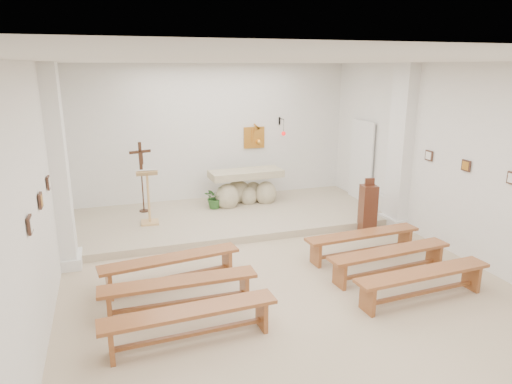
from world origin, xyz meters
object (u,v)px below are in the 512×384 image
object	(u,v)px
bench_left_third	(190,318)
bench_left_front	(171,264)
bench_left_second	(179,288)
altar	(245,189)
bench_right_front	(363,239)
bench_right_second	(390,257)
lectern	(148,196)
crucifix_stand	(141,172)
donation_pedestal	(368,208)
bench_right_third	(423,279)

from	to	relation	value
bench_left_third	bench_left_front	bearing A→B (deg)	87.55
bench_left_second	altar	bearing A→B (deg)	62.38
bench_right_front	bench_right_second	world-z (taller)	same
lectern	bench_right_second	world-z (taller)	lectern
altar	bench_left_front	distance (m)	4.21
crucifix_stand	bench_left_front	world-z (taller)	crucifix_stand
bench_right_front	donation_pedestal	bearing A→B (deg)	51.65
lectern	bench_left_front	bearing A→B (deg)	-84.29
bench_left_second	bench_left_third	distance (m)	0.86
lectern	bench_left_third	world-z (taller)	lectern
bench_left_front	lectern	bearing A→B (deg)	83.88
bench_right_second	crucifix_stand	bearing A→B (deg)	124.61
lectern	bench_left_second	size ratio (longest dim) A/B	0.55
lectern	donation_pedestal	xyz separation A→B (m)	(4.41, -1.53, -0.24)
altar	bench_left_third	xyz separation A→B (m)	(-2.32, -5.22, -0.14)
bench_right_third	bench_right_second	bearing A→B (deg)	86.95
bench_right_second	bench_right_third	distance (m)	0.86
altar	bench_right_front	bearing A→B (deg)	-73.61
donation_pedestal	bench_left_front	distance (m)	4.50
lectern	bench_left_front	distance (m)	2.73
bench_left_front	crucifix_stand	bearing A→B (deg)	84.22
bench_left_third	bench_right_third	xyz separation A→B (m)	(3.52, 0.00, 0.00)
crucifix_stand	bench_left_third	size ratio (longest dim) A/B	0.72
bench_left_second	bench_right_second	size ratio (longest dim) A/B	0.99
altar	bench_right_second	world-z (taller)	altar
bench_right_front	bench_left_second	size ratio (longest dim) A/B	1.01
bench_left_third	bench_right_third	world-z (taller)	same
altar	bench_right_third	world-z (taller)	altar
bench_left_second	bench_left_third	world-z (taller)	same
bench_left_front	bench_left_second	size ratio (longest dim) A/B	1.01
bench_left_third	lectern	bearing A→B (deg)	88.49
bench_right_second	bench_right_third	world-z (taller)	same
bench_left_third	bench_right_third	bearing A→B (deg)	-2.45
bench_right_front	bench_right_third	size ratio (longest dim) A/B	1.00
altar	bench_right_third	size ratio (longest dim) A/B	0.79
bench_right_front	lectern	bearing A→B (deg)	139.69
lectern	bench_left_front	world-z (taller)	lectern
crucifix_stand	bench_left_second	size ratio (longest dim) A/B	0.72
bench_left_third	bench_right_third	distance (m)	3.52
lectern	bench_left_second	distance (m)	3.58
altar	bench_left_front	size ratio (longest dim) A/B	0.79
bench_left_front	bench_right_third	distance (m)	3.91
bench_right_third	altar	bearing A→B (deg)	99.82
lectern	bench_left_third	bearing A→B (deg)	-84.88
crucifix_stand	bench_right_front	size ratio (longest dim) A/B	0.72
lectern	altar	bearing A→B (deg)	22.79
altar	bench_right_second	bearing A→B (deg)	-77.10
lectern	bench_left_third	distance (m)	4.43
lectern	crucifix_stand	bearing A→B (deg)	97.06
lectern	bench_right_front	xyz separation A→B (m)	(3.59, -2.70, -0.40)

